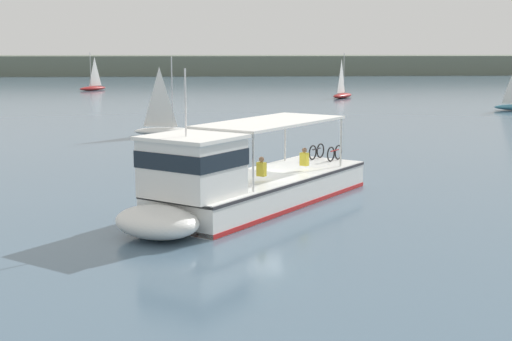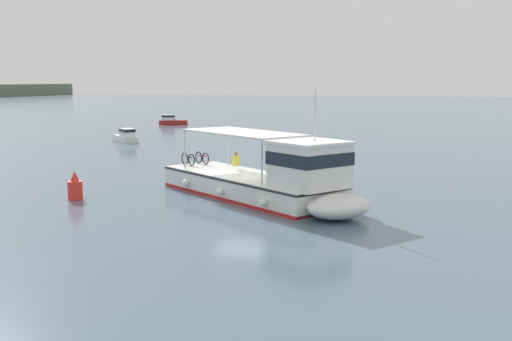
{
  "view_description": "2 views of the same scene",
  "coord_description": "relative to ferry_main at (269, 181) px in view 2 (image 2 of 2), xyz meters",
  "views": [
    {
      "loc": [
        -1.78,
        -27.13,
        5.96
      ],
      "look_at": [
        0.16,
        -0.66,
        1.4
      ],
      "focal_mm": 50.08,
      "sensor_mm": 36.0,
      "label": 1
    },
    {
      "loc": [
        -28.48,
        -8.02,
        5.7
      ],
      "look_at": [
        0.16,
        -0.66,
        1.4
      ],
      "focal_mm": 43.71,
      "sensor_mm": 36.0,
      "label": 2
    }
  ],
  "objects": [
    {
      "name": "motorboat_far_right",
      "position": [
        47.43,
        24.14,
        -0.47
      ],
      "size": [
        2.27,
        3.82,
        1.26
      ],
      "color": "maroon",
      "rests_on": "ground"
    },
    {
      "name": "ferry_main",
      "position": [
        0.0,
        0.0,
        0.0
      ],
      "size": [
        10.28,
        11.91,
        5.32
      ],
      "color": "white",
      "rests_on": "ground"
    },
    {
      "name": "motorboat_off_bow",
      "position": [
        25.06,
        19.62,
        -0.47
      ],
      "size": [
        3.46,
        3.47,
        1.26
      ],
      "color": "white",
      "rests_on": "ground"
    },
    {
      "name": "ground_plane",
      "position": [
        0.47,
        1.46,
        -1.01
      ],
      "size": [
        400.0,
        400.0,
        0.0
      ],
      "primitive_type": "plane",
      "color": "slate"
    },
    {
      "name": "channel_buoy",
      "position": [
        -1.63,
        9.21,
        -0.45
      ],
      "size": [
        0.7,
        0.7,
        1.4
      ],
      "color": "red",
      "rests_on": "ground"
    }
  ]
}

